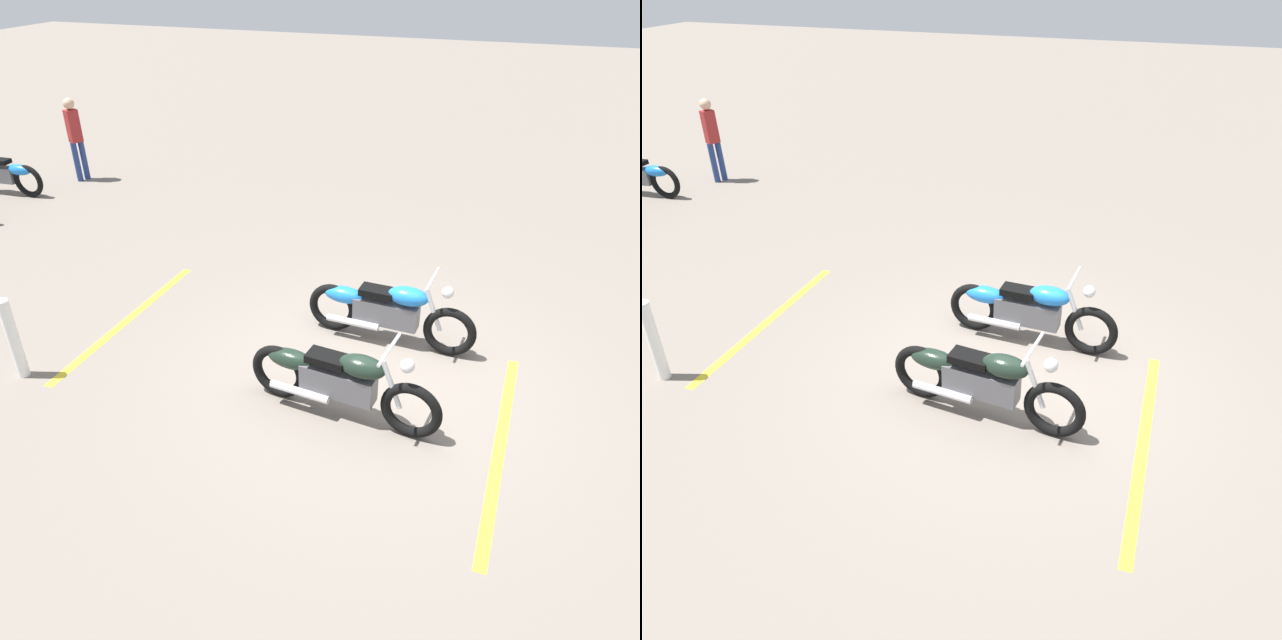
% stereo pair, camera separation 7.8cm
% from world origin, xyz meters
% --- Properties ---
extents(ground_plane, '(60.00, 60.00, 0.00)m').
position_xyz_m(ground_plane, '(0.00, 0.00, 0.00)').
color(ground_plane, slate).
extents(motorcycle_bright_foreground, '(2.23, 0.62, 1.04)m').
position_xyz_m(motorcycle_bright_foreground, '(0.10, -0.80, 0.46)').
color(motorcycle_bright_foreground, black).
rests_on(motorcycle_bright_foreground, ground).
extents(motorcycle_dark_foreground, '(2.23, 0.62, 1.04)m').
position_xyz_m(motorcycle_dark_foreground, '(0.22, 0.80, 0.46)').
color(motorcycle_dark_foreground, black).
rests_on(motorcycle_dark_foreground, ground).
extents(bystander_near_row, '(0.27, 0.30, 1.73)m').
position_xyz_m(bystander_near_row, '(7.91, -4.75, 0.97)').
color(bystander_near_row, navy).
rests_on(bystander_near_row, ground).
extents(bollard_post, '(0.14, 0.14, 1.04)m').
position_xyz_m(bollard_post, '(4.00, 1.40, 0.52)').
color(bollard_post, white).
rests_on(bollard_post, ground).
extents(parking_stripe_near, '(0.14, 3.20, 0.01)m').
position_xyz_m(parking_stripe_near, '(-1.54, 0.73, 0.00)').
color(parking_stripe_near, yellow).
rests_on(parking_stripe_near, ground).
extents(parking_stripe_mid, '(0.14, 3.20, 0.01)m').
position_xyz_m(parking_stripe_mid, '(3.57, -0.10, 0.00)').
color(parking_stripe_mid, yellow).
rests_on(parking_stripe_mid, ground).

